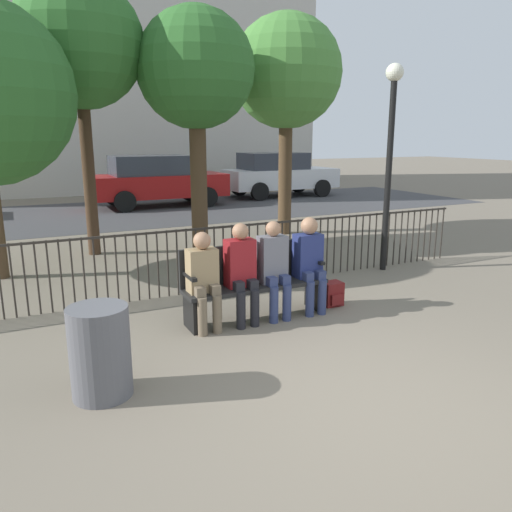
% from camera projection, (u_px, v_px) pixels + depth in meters
% --- Properties ---
extents(ground_plane, '(80.00, 80.00, 0.00)m').
position_uv_depth(ground_plane, '(381.00, 409.00, 4.14)').
color(ground_plane, '#706656').
extents(park_bench, '(1.81, 0.45, 0.92)m').
position_uv_depth(park_bench, '(253.00, 279.00, 6.16)').
color(park_bench, black).
rests_on(park_bench, ground).
extents(seated_person_0, '(0.34, 0.39, 1.16)m').
position_uv_depth(seated_person_0, '(204.00, 276.00, 5.72)').
color(seated_person_0, brown).
rests_on(seated_person_0, ground).
extents(seated_person_1, '(0.34, 0.39, 1.22)m').
position_uv_depth(seated_person_1, '(242.00, 269.00, 5.92)').
color(seated_person_1, black).
rests_on(seated_person_1, ground).
extents(seated_person_2, '(0.34, 0.39, 1.21)m').
position_uv_depth(seated_person_2, '(274.00, 265.00, 6.10)').
color(seated_person_2, navy).
rests_on(seated_person_2, ground).
extents(seated_person_3, '(0.34, 0.39, 1.23)m').
position_uv_depth(seated_person_3, '(310.00, 259.00, 6.32)').
color(seated_person_3, navy).
rests_on(seated_person_3, ground).
extents(backpack, '(0.26, 0.25, 0.32)m').
position_uv_depth(backpack, '(332.00, 294.00, 6.66)').
color(backpack, maroon).
rests_on(backpack, ground).
extents(fence_railing, '(9.01, 0.03, 0.95)m').
position_uv_depth(fence_railing, '(215.00, 253.00, 7.24)').
color(fence_railing, '#2D2823').
rests_on(fence_railing, ground).
extents(tree_0, '(2.43, 2.43, 4.79)m').
position_uv_depth(tree_0, '(286.00, 74.00, 10.84)').
color(tree_0, '#4C3823').
rests_on(tree_0, ground).
extents(tree_2, '(2.28, 2.28, 4.95)m').
position_uv_depth(tree_2, '(79.00, 44.00, 8.73)').
color(tree_2, '#422D1E').
rests_on(tree_2, ground).
extents(tree_3, '(2.20, 2.20, 4.52)m').
position_uv_depth(tree_3, '(196.00, 72.00, 9.21)').
color(tree_3, '#4C3823').
rests_on(tree_3, ground).
extents(lamp_post, '(0.28, 0.28, 3.32)m').
position_uv_depth(lamp_post, '(391.00, 135.00, 7.97)').
color(lamp_post, black).
rests_on(lamp_post, ground).
extents(street_surface, '(24.00, 6.00, 0.01)m').
position_uv_depth(street_surface, '(112.00, 213.00, 14.63)').
color(street_surface, '#3D3D3F').
rests_on(street_surface, ground).
extents(parked_car_0, '(4.20, 1.94, 1.62)m').
position_uv_depth(parked_car_0, '(157.00, 180.00, 15.94)').
color(parked_car_0, maroon).
rests_on(parked_car_0, ground).
extents(parked_car_2, '(4.20, 1.94, 1.62)m').
position_uv_depth(parked_car_2, '(278.00, 174.00, 18.63)').
color(parked_car_2, silver).
rests_on(parked_car_2, ground).
extents(trash_bin, '(0.52, 0.52, 0.81)m').
position_uv_depth(trash_bin, '(100.00, 352.00, 4.28)').
color(trash_bin, '#56565B').
rests_on(trash_bin, ground).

